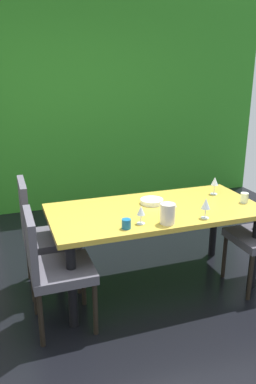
{
  "coord_description": "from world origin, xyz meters",
  "views": [
    {
      "loc": [
        -0.85,
        -2.41,
        1.83
      ],
      "look_at": [
        0.13,
        0.41,
        0.85
      ],
      "focal_mm": 35.0,
      "sensor_mm": 36.0,
      "label": 1
    }
  ],
  "objects": [
    {
      "name": "chair_left_far",
      "position": [
        -0.6,
        0.56,
        0.54
      ],
      "size": [
        0.44,
        0.44,
        0.98
      ],
      "rotation": [
        0.0,
        0.0,
        -1.57
      ],
      "color": "#4A4852",
      "rests_on": "ground_plane"
    },
    {
      "name": "wine_glass_right",
      "position": [
        0.1,
        0.01,
        0.83
      ],
      "size": [
        0.06,
        0.06,
        0.14
      ],
      "color": "silver",
      "rests_on": "dining_table"
    },
    {
      "name": "cup_south",
      "position": [
        -0.03,
        -0.03,
        0.76
      ],
      "size": [
        0.07,
        0.07,
        0.07
      ],
      "primitive_type": "cylinder",
      "color": "#165B92",
      "rests_on": "dining_table"
    },
    {
      "name": "wine_glass_near_shelf",
      "position": [
        0.99,
        0.45,
        0.84
      ],
      "size": [
        0.07,
        0.07,
        0.16
      ],
      "color": "silver",
      "rests_on": "dining_table"
    },
    {
      "name": "serving_bowl_front",
      "position": [
        0.35,
        0.4,
        0.75
      ],
      "size": [
        0.2,
        0.2,
        0.04
      ],
      "primitive_type": "cylinder",
      "color": "white",
      "rests_on": "dining_table"
    },
    {
      "name": "pitcher_center",
      "position": [
        0.29,
        -0.05,
        0.81
      ],
      "size": [
        0.13,
        0.11,
        0.16
      ],
      "color": "silver",
      "rests_on": "dining_table"
    },
    {
      "name": "garden_window_panel",
      "position": [
        0.94,
        2.56,
        1.39
      ],
      "size": [
        3.83,
        0.1,
        2.78
      ],
      "primitive_type": "cube",
      "color": "#2C7C21",
      "rests_on": "ground_plane"
    },
    {
      "name": "chair_left_near",
      "position": [
        -0.59,
        -0.0,
        0.52
      ],
      "size": [
        0.44,
        0.44,
        0.91
      ],
      "rotation": [
        0.0,
        0.0,
        -1.57
      ],
      "color": "#4A4852",
      "rests_on": "ground_plane"
    },
    {
      "name": "ground_plane",
      "position": [
        0.0,
        0.0,
        -0.01
      ],
      "size": [
        5.71,
        5.22,
        0.02
      ],
      "primitive_type": "cube",
      "color": "black"
    },
    {
      "name": "dining_table",
      "position": [
        0.33,
        0.28,
        0.64
      ],
      "size": [
        1.77,
        0.85,
        0.73
      ],
      "color": "gold",
      "rests_on": "ground_plane"
    },
    {
      "name": "cup_east",
      "position": [
        1.12,
        0.16,
        0.77
      ],
      "size": [
        0.07,
        0.07,
        0.09
      ],
      "primitive_type": "cylinder",
      "color": "silver",
      "rests_on": "dining_table"
    },
    {
      "name": "wine_glass_near_window",
      "position": [
        0.61,
        -0.05,
        0.84
      ],
      "size": [
        0.07,
        0.07,
        0.16
      ],
      "color": "silver",
      "rests_on": "dining_table"
    }
  ]
}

